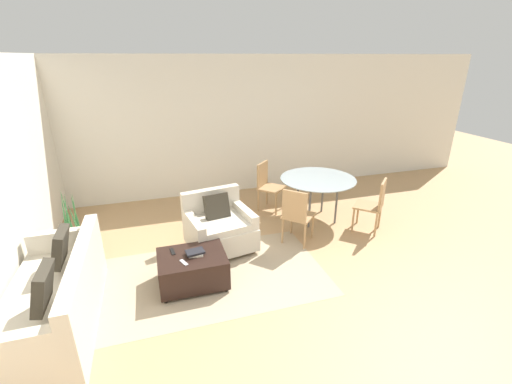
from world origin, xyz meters
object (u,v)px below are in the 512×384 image
object	(u,v)px
ottoman	(193,268)
dining_table	(318,182)
tv_remote_secondary	(184,262)
couch	(56,301)
dining_chair_near_left	(297,213)
dining_chair_near_right	(374,202)
tv_remote_primary	(173,251)
dining_chair_far_left	(267,183)
potted_plant	(76,240)
armchair	(219,227)
book_stack	(195,253)

from	to	relation	value
ottoman	dining_table	world-z (taller)	dining_table
tv_remote_secondary	dining_table	xyz separation A→B (m)	(2.43, 1.37, 0.28)
couch	dining_chair_near_left	bearing A→B (deg)	15.36
ottoman	dining_chair_near_right	distance (m)	3.07
tv_remote_primary	dining_chair_far_left	size ratio (longest dim) A/B	0.19
dining_chair_near_left	tv_remote_primary	bearing A→B (deg)	-168.01
tv_remote_primary	potted_plant	bearing A→B (deg)	140.55
ottoman	dining_chair_far_left	size ratio (longest dim) A/B	0.93
tv_remote_primary	dining_chair_near_right	world-z (taller)	dining_chair_near_right
armchair	dining_chair_near_left	size ratio (longest dim) A/B	1.16
couch	ottoman	size ratio (longest dim) A/B	2.29
tv_remote_primary	book_stack	bearing A→B (deg)	-29.28
tv_remote_primary	dining_chair_near_left	bearing A→B (deg)	11.99
tv_remote_primary	tv_remote_secondary	distance (m)	0.31
couch	dining_chair_near_left	distance (m)	3.24
book_stack	dining_chair_near_right	size ratio (longest dim) A/B	0.27
tv_remote_secondary	dining_chair_far_left	distance (m)	2.70
potted_plant	dining_chair_far_left	xyz separation A→B (m)	(3.18, 0.67, 0.30)
dining_table	dining_chair_near_left	bearing A→B (deg)	-135.00
dining_chair_near_right	tv_remote_secondary	bearing A→B (deg)	-167.53
dining_chair_far_left	tv_remote_primary	bearing A→B (deg)	-136.71
tv_remote_secondary	potted_plant	xyz separation A→B (m)	(-1.42, 1.37, -0.20)
dining_chair_near_left	dining_chair_far_left	xyz separation A→B (m)	(0.00, 1.36, 0.00)
ottoman	book_stack	distance (m)	0.22
potted_plant	dining_chair_near_right	distance (m)	4.60
book_stack	dining_table	size ratio (longest dim) A/B	0.19
potted_plant	dining_chair_far_left	world-z (taller)	potted_plant
armchair	tv_remote_secondary	bearing A→B (deg)	-123.70
tv_remote_primary	ottoman	bearing A→B (deg)	-35.38
ottoman	dining_table	xyz separation A→B (m)	(2.33, 1.23, 0.47)
armchair	dining_chair_far_left	distance (m)	1.62
couch	ottoman	xyz separation A→B (m)	(1.47, 0.30, -0.08)
couch	book_stack	xyz separation A→B (m)	(1.52, 0.31, 0.14)
dining_table	couch	bearing A→B (deg)	-157.97
tv_remote_secondary	dining_chair_near_left	bearing A→B (deg)	21.44
armchair	tv_remote_secondary	world-z (taller)	armchair
dining_table	dining_chair_near_right	bearing A→B (deg)	-45.00
couch	tv_remote_secondary	xyz separation A→B (m)	(1.36, 0.17, 0.11)
tv_remote_secondary	potted_plant	size ratio (longest dim) A/B	0.15
book_stack	dining_chair_near_right	bearing A→B (deg)	10.48
tv_remote_secondary	dining_chair_near_right	xyz separation A→B (m)	(3.11, 0.69, 0.10)
armchair	dining_chair_near_left	world-z (taller)	dining_chair_near_left
tv_remote_primary	dining_table	distance (m)	2.78
book_stack	tv_remote_secondary	bearing A→B (deg)	-138.18
ottoman	tv_remote_primary	bearing A→B (deg)	144.62
armchair	book_stack	size ratio (longest dim) A/B	4.31
dining_chair_far_left	potted_plant	bearing A→B (deg)	-168.01
potted_plant	dining_chair_far_left	size ratio (longest dim) A/B	1.15
potted_plant	tv_remote_secondary	bearing A→B (deg)	-44.00
book_stack	dining_chair_far_left	world-z (taller)	dining_chair_far_left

